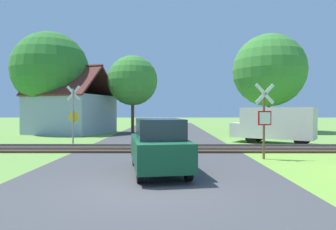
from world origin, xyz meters
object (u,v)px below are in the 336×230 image
object	(u,v)px
tree_center	(133,81)
crossing_sign_far	(73,113)
tree_left	(51,70)
tree_far	(269,70)
house	(72,112)
parked_car	(159,145)
mail_truck	(275,124)
stop_sign_near	(264,118)

from	to	relation	value
tree_center	crossing_sign_far	bearing A→B (deg)	-102.86
tree_left	tree_center	bearing A→B (deg)	1.98
crossing_sign_far	tree_far	distance (m)	19.86
house	tree_far	xyz separation A→B (m)	(18.55, 2.27, 4.05)
parked_car	tree_left	bearing A→B (deg)	111.86
tree_far	mail_truck	world-z (taller)	tree_far
tree_center	parked_car	bearing A→B (deg)	-80.09
house	tree_center	world-z (taller)	tree_center
house	tree_center	distance (m)	6.22
crossing_sign_far	house	world-z (taller)	house
tree_far	tree_left	xyz separation A→B (m)	(-20.31, -2.62, -0.29)
mail_truck	crossing_sign_far	bearing A→B (deg)	130.01
crossing_sign_far	parked_car	size ratio (longest dim) A/B	0.83
house	tree_far	bearing A→B (deg)	23.76
house	mail_truck	size ratio (longest dim) A/B	1.54
stop_sign_near	tree_center	distance (m)	16.35
stop_sign_near	crossing_sign_far	bearing A→B (deg)	-37.88
house	stop_sign_near	bearing A→B (deg)	-31.54
tree_center	mail_truck	distance (m)	13.35
tree_left	mail_truck	xyz separation A→B (m)	(17.16, -8.03, -4.43)
crossing_sign_far	tree_center	bearing A→B (deg)	91.25
tree_left	parked_car	world-z (taller)	tree_left
parked_car	mail_truck	bearing A→B (deg)	42.19
tree_left	stop_sign_near	bearing A→B (deg)	-43.96
tree_left	tree_far	bearing A→B (deg)	7.36
house	mail_truck	world-z (taller)	house
tree_far	parked_car	distance (m)	22.43
stop_sign_near	house	world-z (taller)	house
house	mail_truck	bearing A→B (deg)	-11.76
stop_sign_near	parked_car	bearing A→B (deg)	20.09
stop_sign_near	parked_car	xyz separation A→B (m)	(-4.33, -2.72, -0.86)
mail_truck	parked_car	distance (m)	11.15
tree_left	crossing_sign_far	bearing A→B (deg)	-61.80
stop_sign_near	tree_left	bearing A→B (deg)	-55.98
house	tree_far	distance (m)	19.13
stop_sign_near	crossing_sign_far	distance (m)	10.58
stop_sign_near	parked_car	size ratio (longest dim) A/B	0.75
tree_far	tree_center	size ratio (longest dim) A/B	1.36
tree_left	parked_car	distance (m)	20.25
house	parked_car	xyz separation A→B (m)	(8.51, -17.14, -1.01)
crossing_sign_far	mail_truck	xyz separation A→B (m)	(12.09, 1.43, -0.69)
crossing_sign_far	tree_far	world-z (taller)	tree_far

